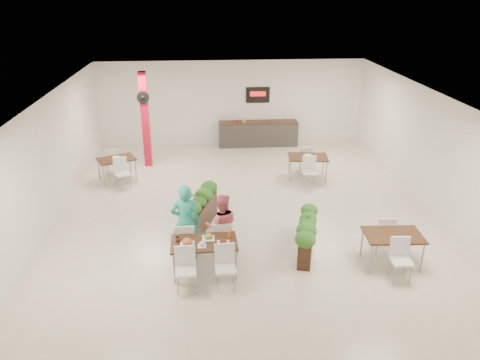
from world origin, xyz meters
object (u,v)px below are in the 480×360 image
object	(u,v)px
main_table	(204,247)
planter_left	(199,211)
diner_woman	(222,226)
side_table_b	(308,160)
side_table_a	(117,162)
red_column	(145,119)
diner_man	(186,222)
planter_right	(307,232)
side_table_c	(393,239)
service_counter	(258,133)

from	to	relation	value
main_table	planter_left	world-z (taller)	planter_left
diner_woman	side_table_b	distance (m)	5.29
side_table_a	red_column	bearing A→B (deg)	33.23
side_table_b	side_table_a	bearing A→B (deg)	-176.74
main_table	diner_man	bearing A→B (deg)	120.79
side_table_b	planter_left	bearing A→B (deg)	-131.49
diner_man	planter_right	distance (m)	2.79
diner_man	side_table_c	size ratio (longest dim) A/B	1.09
red_column	service_counter	bearing A→B (deg)	25.00
red_column	side_table_b	bearing A→B (deg)	-17.24
planter_left	side_table_c	world-z (taller)	planter_left
diner_woman	side_table_c	world-z (taller)	diner_woman
side_table_b	service_counter	bearing A→B (deg)	114.81
main_table	diner_woman	bearing A→B (deg)	57.99
planter_left	planter_right	size ratio (longest dim) A/B	1.15
service_counter	diner_man	bearing A→B (deg)	-107.75
service_counter	side_table_a	world-z (taller)	service_counter
main_table	planter_left	distance (m)	1.94
red_column	side_table_c	distance (m)	9.02
diner_woman	side_table_c	size ratio (longest dim) A/B	0.93
diner_man	service_counter	bearing A→B (deg)	-109.63
planter_left	side_table_c	distance (m)	4.64
main_table	side_table_b	bearing A→B (deg)	56.80
diner_man	side_table_c	xyz separation A→B (m)	(4.51, -0.64, -0.27)
planter_right	side_table_b	size ratio (longest dim) A/B	1.08
main_table	red_column	bearing A→B (deg)	105.59
service_counter	side_table_c	bearing A→B (deg)	-76.91
planter_right	diner_man	bearing A→B (deg)	-178.87
red_column	planter_left	xyz separation A→B (m)	(1.76, -4.74, -1.11)
planter_left	planter_right	world-z (taller)	planter_left
service_counter	side_table_c	world-z (taller)	service_counter
planter_left	diner_woman	bearing A→B (deg)	-68.33
red_column	planter_right	xyz separation A→B (m)	(4.24, -5.97, -1.15)
diner_woman	planter_right	bearing A→B (deg)	179.70
service_counter	diner_woman	xyz separation A→B (m)	(-1.73, -7.89, 0.27)
service_counter	main_table	distance (m)	8.81
red_column	service_counter	distance (m)	4.56
red_column	planter_right	size ratio (longest dim) A/B	1.80
side_table_a	side_table_b	size ratio (longest dim) A/B	1.00
planter_right	side_table_b	bearing A→B (deg)	77.77
red_column	side_table_a	size ratio (longest dim) A/B	1.94
main_table	side_table_b	xyz separation A→B (m)	(3.32, 5.07, -0.00)
diner_woman	planter_left	xyz separation A→B (m)	(-0.51, 1.28, -0.23)
red_column	main_table	size ratio (longest dim) A/B	1.93
red_column	side_table_c	size ratio (longest dim) A/B	1.95
service_counter	planter_left	distance (m)	6.98
main_table	side_table_c	world-z (taller)	same
service_counter	planter_left	size ratio (longest dim) A/B	1.47
red_column	diner_woman	world-z (taller)	red_column
service_counter	side_table_b	xyz separation A→B (m)	(1.18, -3.47, 0.14)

